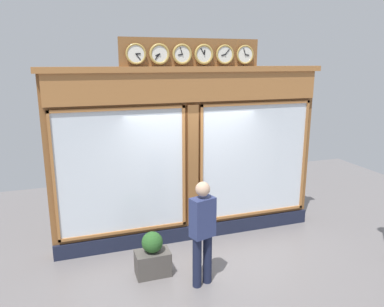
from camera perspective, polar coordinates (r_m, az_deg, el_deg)
The scene contains 4 objects.
shop_facade at distance 7.05m, azimuth -0.33°, elevation -0.09°, with size 5.26×0.42×3.80m.
pedestrian at distance 5.74m, azimuth 1.62°, elevation -11.60°, with size 0.41×0.31×1.69m.
planter_box at distance 6.36m, azimuth -6.04°, elevation -16.40°, with size 0.56×0.36×0.41m, color #4C4742.
planter_shrub at distance 6.18m, azimuth -6.13°, elevation -13.40°, with size 0.34×0.34×0.34m, color #285623.
Camera 1 is at (2.15, 6.36, 3.41)m, focal length 34.70 mm.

